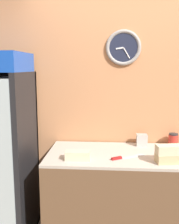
# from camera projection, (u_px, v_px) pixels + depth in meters

# --- Properties ---
(wall_back) EXTENTS (5.20, 0.09, 2.70)m
(wall_back) POSITION_uv_depth(u_px,v_px,m) (145.00, 104.00, 2.81)
(wall_back) COLOR tan
(wall_back) RESTS_ON ground_plane
(prep_counter) EXTENTS (1.93, 0.73, 0.93)m
(prep_counter) POSITION_uv_depth(u_px,v_px,m) (147.00, 200.00, 2.55)
(prep_counter) COLOR brown
(prep_counter) RESTS_ON ground_plane
(sandwich_stack_bottom) EXTENTS (0.24, 0.15, 0.08)m
(sandwich_stack_bottom) POSITION_uv_depth(u_px,v_px,m) (169.00, 158.00, 2.24)
(sandwich_stack_bottom) COLOR tan
(sandwich_stack_bottom) RESTS_ON prep_counter
(sandwich_stack_middle) EXTENTS (0.23, 0.14, 0.08)m
(sandwich_stack_middle) POSITION_uv_depth(u_px,v_px,m) (169.00, 150.00, 2.22)
(sandwich_stack_middle) COLOR beige
(sandwich_stack_middle) RESTS_ON sandwich_stack_bottom
(sandwich_flat_left) EXTENTS (0.22, 0.11, 0.08)m
(sandwich_flat_left) POSITION_uv_depth(u_px,v_px,m) (78.00, 155.00, 2.31)
(sandwich_flat_left) COLOR beige
(sandwich_flat_left) RESTS_ON prep_counter
(chefs_knife) EXTENTS (0.32, 0.21, 0.02)m
(chefs_knife) POSITION_uv_depth(u_px,v_px,m) (124.00, 157.00, 2.36)
(chefs_knife) COLOR silver
(chefs_knife) RESTS_ON prep_counter
(condiment_jar) EXTENTS (0.10, 0.10, 0.13)m
(condiment_jar) POSITION_uv_depth(u_px,v_px,m) (173.00, 140.00, 2.73)
(condiment_jar) COLOR #B72D23
(condiment_jar) RESTS_ON prep_counter
(napkin_dispenser) EXTENTS (0.11, 0.09, 0.12)m
(napkin_dispenser) POSITION_uv_depth(u_px,v_px,m) (142.00, 140.00, 2.73)
(napkin_dispenser) COLOR #B7B2AD
(napkin_dispenser) RESTS_ON prep_counter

